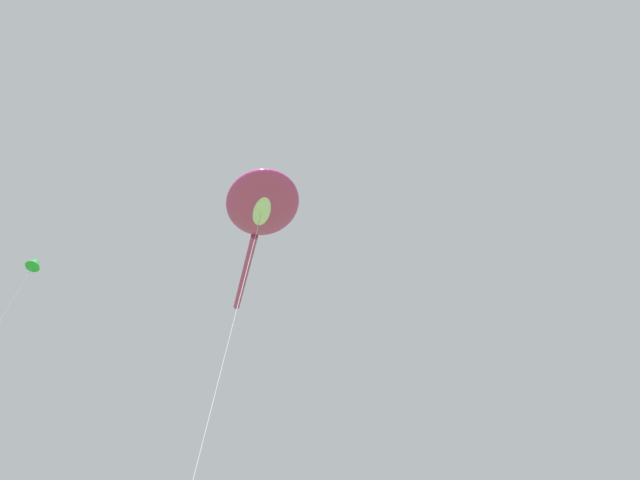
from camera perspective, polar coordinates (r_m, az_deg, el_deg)
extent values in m
ellipsoid|color=#CC3899|center=(22.66, -5.94, 3.69)|extent=(5.01, 4.74, 0.87)
cylinder|color=#CC3899|center=(26.67, -7.74, -3.54)|extent=(5.23, 3.84, 0.31)
ellipsoid|color=white|center=(22.41, -6.01, 2.93)|extent=(1.86, 1.61, 0.31)
cylinder|color=#B2B2B7|center=(16.21, -10.19, -13.33)|extent=(4.87, 0.95, 15.83)
cone|color=green|center=(38.16, -27.21, -2.08)|extent=(1.27, 1.14, 1.01)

